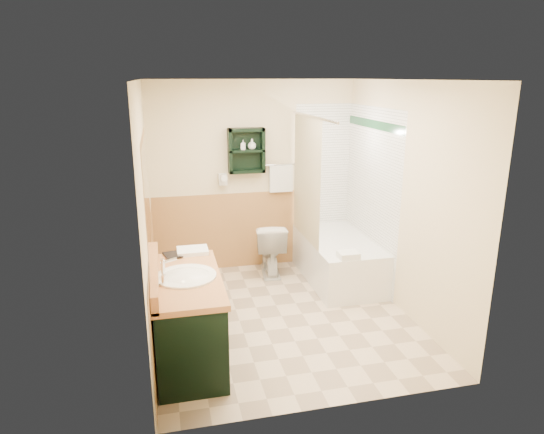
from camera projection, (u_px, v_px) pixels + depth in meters
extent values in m
plane|color=beige|center=(282.00, 316.00, 5.10)|extent=(3.00, 3.00, 0.00)
cube|color=#FAEDC4|center=(253.00, 176.00, 6.19)|extent=(2.60, 0.04, 2.40)
cube|color=#FAEDC4|center=(144.00, 215.00, 4.48)|extent=(0.04, 3.00, 2.40)
cube|color=#FAEDC4|center=(405.00, 199.00, 5.06)|extent=(0.04, 3.00, 2.40)
cube|color=white|center=(283.00, 77.00, 4.43)|extent=(2.60, 3.00, 0.04)
cube|color=black|center=(246.00, 151.00, 5.96)|extent=(0.45, 0.15, 0.55)
cylinder|color=silver|center=(312.00, 117.00, 5.36)|extent=(0.03, 1.60, 0.03)
cube|color=black|center=(188.00, 319.00, 4.23)|extent=(0.59, 1.24, 0.79)
cube|color=white|center=(338.00, 259.00, 5.99)|extent=(0.79, 1.50, 0.53)
imported|color=white|center=(270.00, 248.00, 6.15)|extent=(0.45, 0.72, 0.66)
cube|color=white|center=(193.00, 251.00, 4.68)|extent=(0.29, 0.23, 0.04)
imported|color=black|center=(164.00, 247.00, 4.53)|extent=(0.15, 0.05, 0.20)
cube|color=white|center=(348.00, 255.00, 5.26)|extent=(0.22, 0.18, 0.07)
imported|color=white|center=(243.00, 147.00, 5.94)|extent=(0.08, 0.13, 0.06)
imported|color=white|center=(252.00, 145.00, 5.95)|extent=(0.14, 0.16, 0.10)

